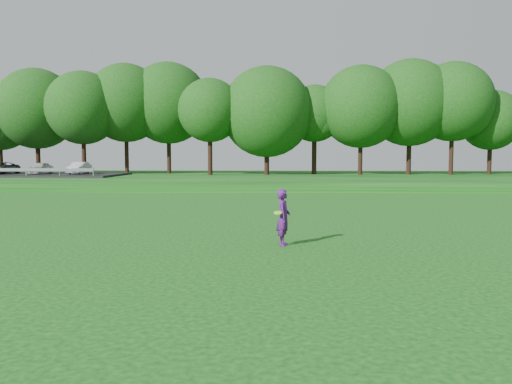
{
  "coord_description": "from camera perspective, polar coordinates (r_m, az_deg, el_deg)",
  "views": [
    {
      "loc": [
        3.96,
        -16.05,
        2.71
      ],
      "look_at": [
        3.11,
        2.74,
        1.3
      ],
      "focal_mm": 35.0,
      "sensor_mm": 36.0,
      "label": 1
    }
  ],
  "objects": [
    {
      "name": "treeline",
      "position": [
        54.46,
        -1.6,
        9.96
      ],
      "size": [
        104.0,
        7.0,
        15.0
      ],
      "primitive_type": null,
      "color": "#0E3E11",
      "rests_on": "berm"
    },
    {
      "name": "woman",
      "position": [
        14.9,
        3.14,
        -2.9
      ],
      "size": [
        0.52,
        0.7,
        1.69
      ],
      "color": "#50176A",
      "rests_on": "ground"
    },
    {
      "name": "berm",
      "position": [
        50.26,
        -1.91,
        1.53
      ],
      "size": [
        130.0,
        30.0,
        0.6
      ],
      "primitive_type": "cube",
      "color": "#0C3F0F",
      "rests_on": "ground"
    },
    {
      "name": "ground",
      "position": [
        16.75,
        -11.15,
        -5.1
      ],
      "size": [
        140.0,
        140.0,
        0.0
      ],
      "primitive_type": "plane",
      "color": "#0C3F0F",
      "rests_on": "ground"
    },
    {
      "name": "walking_path",
      "position": [
        36.37,
        -3.65,
        0.03
      ],
      "size": [
        130.0,
        1.6,
        0.04
      ],
      "primitive_type": "cube",
      "color": "gray",
      "rests_on": "ground"
    }
  ]
}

